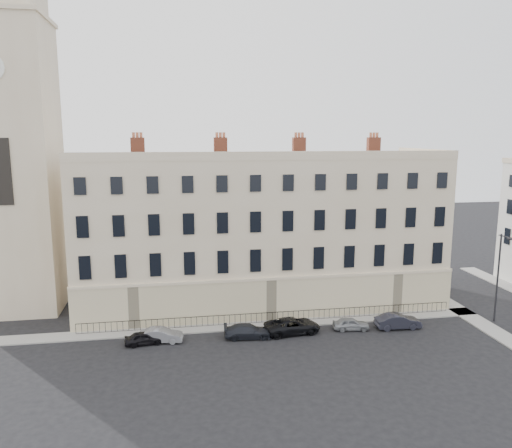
# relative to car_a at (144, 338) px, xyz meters

# --- Properties ---
(ground) EXTENTS (160.00, 160.00, 0.00)m
(ground) POSITION_rel_car_a_xyz_m (17.51, -2.46, -0.55)
(ground) COLOR black
(ground) RESTS_ON ground
(terrace) EXTENTS (36.22, 12.22, 17.00)m
(terrace) POSITION_rel_car_a_xyz_m (11.54, 9.51, 6.95)
(terrace) COLOR #C9B696
(terrace) RESTS_ON ground
(church_tower) EXTENTS (8.00, 8.13, 44.00)m
(church_tower) POSITION_rel_car_a_xyz_m (-12.49, 11.54, 18.11)
(church_tower) COLOR #C9B696
(church_tower) RESTS_ON ground
(pavement_terrace) EXTENTS (48.00, 2.00, 0.12)m
(pavement_terrace) POSITION_rel_car_a_xyz_m (7.51, 2.54, -0.49)
(pavement_terrace) COLOR gray
(pavement_terrace) RESTS_ON ground
(pavement_east_return) EXTENTS (2.00, 24.00, 0.12)m
(pavement_east_return) POSITION_rel_car_a_xyz_m (30.51, 5.54, -0.49)
(pavement_east_return) COLOR gray
(pavement_east_return) RESTS_ON ground
(railings) EXTENTS (35.00, 0.04, 0.96)m
(railings) POSITION_rel_car_a_xyz_m (11.51, 2.94, 0.00)
(railings) COLOR black
(railings) RESTS_ON ground
(car_a) EXTENTS (3.35, 1.70, 1.09)m
(car_a) POSITION_rel_car_a_xyz_m (0.00, 0.00, 0.00)
(car_a) COLOR black
(car_a) RESTS_ON ground
(car_b) EXTENTS (3.84, 1.79, 1.22)m
(car_b) POSITION_rel_car_a_xyz_m (1.36, 0.24, 0.06)
(car_b) COLOR slate
(car_b) RESTS_ON ground
(car_c) EXTENTS (4.29, 2.04, 1.21)m
(car_c) POSITION_rel_car_a_xyz_m (8.75, -0.11, 0.06)
(car_c) COLOR black
(car_c) RESTS_ON ground
(car_d) EXTENTS (5.15, 2.78, 1.37)m
(car_d) POSITION_rel_car_a_xyz_m (12.77, 0.28, 0.14)
(car_d) COLOR black
(car_d) RESTS_ON ground
(car_e) EXTENTS (3.41, 1.71, 1.11)m
(car_e) POSITION_rel_car_a_xyz_m (18.12, 0.13, 0.01)
(car_e) COLOR gray
(car_e) RESTS_ON ground
(car_f) EXTENTS (4.15, 1.58, 1.35)m
(car_f) POSITION_rel_car_a_xyz_m (22.42, -0.25, 0.13)
(car_f) COLOR #21222C
(car_f) RESTS_ON ground
(streetlamp) EXTENTS (0.43, 1.80, 8.35)m
(streetlamp) POSITION_rel_car_a_xyz_m (32.16, -0.16, 4.08)
(streetlamp) COLOR #28282D
(streetlamp) RESTS_ON ground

